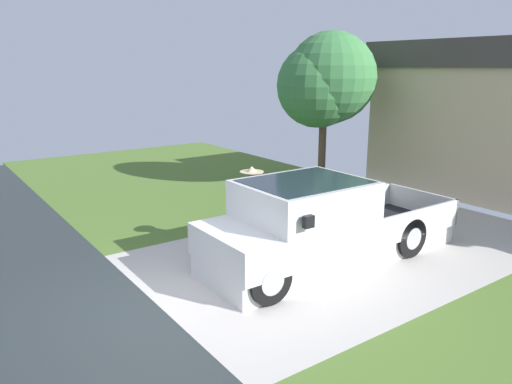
{
  "coord_description": "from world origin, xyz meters",
  "views": [
    {
      "loc": [
        6.64,
        -2.84,
        3.72
      ],
      "look_at": [
        -0.9,
        2.53,
        1.31
      ],
      "focal_mm": 34.27,
      "sensor_mm": 36.0,
      "label": 1
    }
  ],
  "objects_px": {
    "pickup_truck": "(313,226)",
    "handbag": "(242,242)",
    "person_with_hat": "(252,204)",
    "front_yard_tree": "(326,83)"
  },
  "relations": [
    {
      "from": "handbag",
      "to": "front_yard_tree",
      "type": "relative_size",
      "value": 0.09
    },
    {
      "from": "person_with_hat",
      "to": "handbag",
      "type": "bearing_deg",
      "value": -145.37
    },
    {
      "from": "person_with_hat",
      "to": "front_yard_tree",
      "type": "distance_m",
      "value": 6.05
    },
    {
      "from": "handbag",
      "to": "front_yard_tree",
      "type": "xyz_separation_m",
      "value": [
        -2.84,
        4.94,
        3.07
      ]
    },
    {
      "from": "pickup_truck",
      "to": "person_with_hat",
      "type": "height_order",
      "value": "person_with_hat"
    },
    {
      "from": "pickup_truck",
      "to": "front_yard_tree",
      "type": "relative_size",
      "value": 1.16
    },
    {
      "from": "person_with_hat",
      "to": "front_yard_tree",
      "type": "bearing_deg",
      "value": 104.58
    },
    {
      "from": "person_with_hat",
      "to": "handbag",
      "type": "relative_size",
      "value": 4.01
    },
    {
      "from": "person_with_hat",
      "to": "front_yard_tree",
      "type": "relative_size",
      "value": 0.37
    },
    {
      "from": "pickup_truck",
      "to": "handbag",
      "type": "bearing_deg",
      "value": 24.05
    }
  ]
}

